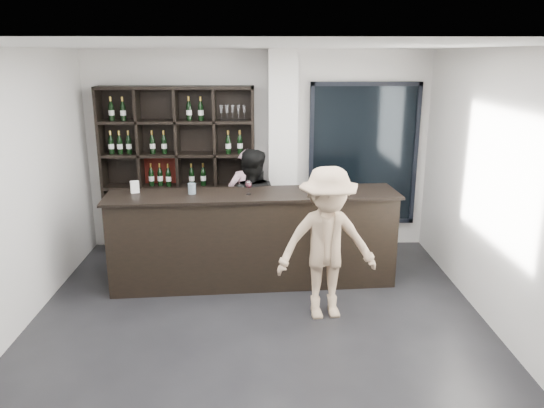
{
  "coord_description": "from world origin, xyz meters",
  "views": [
    {
      "loc": [
        0.04,
        -4.98,
        2.83
      ],
      "look_at": [
        0.17,
        1.1,
        1.1
      ],
      "focal_mm": 35.0,
      "sensor_mm": 36.0,
      "label": 1
    }
  ],
  "objects_px": {
    "tasting_counter": "(254,239)",
    "taster_black": "(251,209)",
    "wine_shelf": "(179,171)",
    "customer": "(327,244)",
    "taster_pink": "(248,202)"
  },
  "relations": [
    {
      "from": "wine_shelf",
      "to": "taster_black",
      "type": "bearing_deg",
      "value": -34.25
    },
    {
      "from": "tasting_counter",
      "to": "taster_black",
      "type": "relative_size",
      "value": 2.19
    },
    {
      "from": "tasting_counter",
      "to": "taster_pink",
      "type": "distance_m",
      "value": 1.11
    },
    {
      "from": "wine_shelf",
      "to": "customer",
      "type": "distance_m",
      "value": 2.9
    },
    {
      "from": "taster_pink",
      "to": "customer",
      "type": "height_order",
      "value": "customer"
    },
    {
      "from": "wine_shelf",
      "to": "tasting_counter",
      "type": "height_order",
      "value": "wine_shelf"
    },
    {
      "from": "wine_shelf",
      "to": "taster_black",
      "type": "xyz_separation_m",
      "value": [
        1.05,
        -0.72,
        -0.38
      ]
    },
    {
      "from": "tasting_counter",
      "to": "taster_black",
      "type": "xyz_separation_m",
      "value": [
        -0.04,
        0.54,
        0.23
      ]
    },
    {
      "from": "tasting_counter",
      "to": "taster_pink",
      "type": "xyz_separation_m",
      "value": [
        -0.09,
        1.09,
        0.18
      ]
    },
    {
      "from": "customer",
      "to": "tasting_counter",
      "type": "bearing_deg",
      "value": 124.02
    },
    {
      "from": "taster_black",
      "to": "taster_pink",
      "type": "bearing_deg",
      "value": -78.01
    },
    {
      "from": "wine_shelf",
      "to": "taster_pink",
      "type": "bearing_deg",
      "value": -9.37
    },
    {
      "from": "taster_pink",
      "to": "tasting_counter",
      "type": "bearing_deg",
      "value": 81.38
    },
    {
      "from": "tasting_counter",
      "to": "taster_pink",
      "type": "height_order",
      "value": "taster_pink"
    },
    {
      "from": "tasting_counter",
      "to": "taster_black",
      "type": "bearing_deg",
      "value": 90.34
    }
  ]
}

